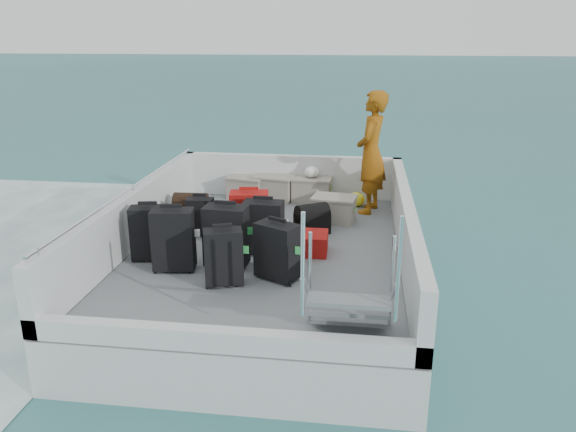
% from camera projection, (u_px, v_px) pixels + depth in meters
% --- Properties ---
extents(ground, '(160.00, 160.00, 0.00)m').
position_uv_depth(ground, '(267.00, 292.00, 7.37)').
color(ground, '#164F4E').
rests_on(ground, ground).
extents(ferry_hull, '(3.60, 5.00, 0.60)m').
position_uv_depth(ferry_hull, '(267.00, 271.00, 7.28)').
color(ferry_hull, silver).
rests_on(ferry_hull, ground).
extents(deck, '(3.30, 4.70, 0.02)m').
position_uv_depth(deck, '(267.00, 249.00, 7.18)').
color(deck, slate).
rests_on(deck, ferry_hull).
extents(deck_fittings, '(3.60, 5.00, 0.90)m').
position_uv_depth(deck_fittings, '(290.00, 231.00, 6.72)').
color(deck_fittings, silver).
rests_on(deck_fittings, deck).
extents(suitcase_0, '(0.51, 0.33, 0.73)m').
position_uv_depth(suitcase_0, '(173.00, 240.00, 6.42)').
color(suitcase_0, black).
rests_on(suitcase_0, deck).
extents(suitcase_1, '(0.48, 0.34, 0.66)m').
position_uv_depth(suitcase_1, '(150.00, 233.00, 6.75)').
color(suitcase_1, black).
rests_on(suitcase_1, deck).
extents(suitcase_2, '(0.36, 0.23, 0.51)m').
position_uv_depth(suitcase_2, '(200.00, 217.00, 7.58)').
color(suitcase_2, black).
rests_on(suitcase_2, deck).
extents(suitcase_3, '(0.47, 0.35, 0.63)m').
position_uv_depth(suitcase_3, '(224.00, 258.00, 6.06)').
color(suitcase_3, black).
rests_on(suitcase_3, deck).
extents(suitcase_4, '(0.51, 0.32, 0.73)m').
position_uv_depth(suitcase_4, '(226.00, 236.00, 6.55)').
color(suitcase_4, black).
rests_on(suitcase_4, deck).
extents(suitcase_5, '(0.53, 0.36, 0.68)m').
position_uv_depth(suitcase_5, '(249.00, 217.00, 7.30)').
color(suitcase_5, '#B0180D').
rests_on(suitcase_5, deck).
extents(suitcase_6, '(0.54, 0.47, 0.65)m').
position_uv_depth(suitcase_6, '(277.00, 252.00, 6.21)').
color(suitcase_6, black).
rests_on(suitcase_6, deck).
extents(suitcase_7, '(0.49, 0.30, 0.67)m').
position_uv_depth(suitcase_7, '(263.00, 228.00, 6.92)').
color(suitcase_7, black).
rests_on(suitcase_7, deck).
extents(suitcase_8, '(0.66, 0.44, 0.26)m').
position_uv_depth(suitcase_8, '(302.00, 243.00, 7.02)').
color(suitcase_8, '#B0180D').
rests_on(suitcase_8, deck).
extents(duffel_0, '(0.50, 0.32, 0.32)m').
position_uv_depth(duffel_0, '(191.00, 210.00, 8.20)').
color(duffel_0, black).
rests_on(duffel_0, deck).
extents(duffel_1, '(0.58, 0.54, 0.32)m').
position_uv_depth(duffel_1, '(256.00, 218.00, 7.84)').
color(duffel_1, black).
rests_on(duffel_1, deck).
extents(duffel_2, '(0.53, 0.48, 0.32)m').
position_uv_depth(duffel_2, '(312.00, 222.00, 7.68)').
color(duffel_2, black).
rests_on(duffel_2, deck).
extents(crate_0, '(0.65, 0.52, 0.35)m').
position_uv_depth(crate_0, '(247.00, 188.00, 9.28)').
color(crate_0, gray).
rests_on(crate_0, deck).
extents(crate_1, '(0.70, 0.56, 0.38)m').
position_uv_depth(crate_1, '(275.00, 188.00, 9.22)').
color(crate_1, gray).
rests_on(crate_1, deck).
extents(crate_2, '(0.62, 0.44, 0.37)m').
position_uv_depth(crate_2, '(312.00, 190.00, 9.15)').
color(crate_2, gray).
rests_on(crate_2, deck).
extents(crate_3, '(0.64, 0.49, 0.35)m').
position_uv_depth(crate_3, '(334.00, 210.00, 8.14)').
color(crate_3, gray).
rests_on(crate_3, deck).
extents(yellow_bag, '(0.28, 0.26, 0.22)m').
position_uv_depth(yellow_bag, '(356.00, 199.00, 8.90)').
color(yellow_bag, yellow).
rests_on(yellow_bag, deck).
extents(white_bag, '(0.24, 0.24, 0.18)m').
position_uv_depth(white_bag, '(312.00, 174.00, 9.06)').
color(white_bag, white).
rests_on(white_bag, crate_2).
extents(passenger, '(0.59, 0.76, 1.84)m').
position_uv_depth(passenger, '(371.00, 153.00, 8.39)').
color(passenger, '#C96E12').
rests_on(passenger, deck).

